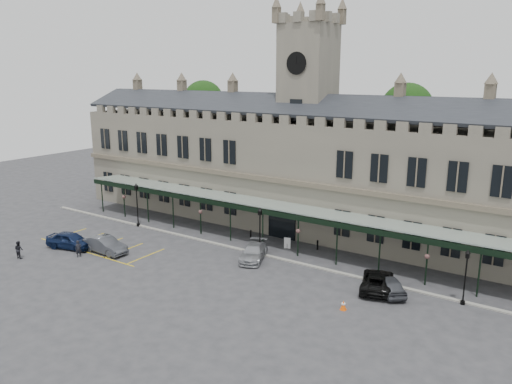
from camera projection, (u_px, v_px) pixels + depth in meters
The scene contains 22 objects.
ground at pixel (218, 271), 44.03m from camera, with size 140.00×140.00×0.00m, color #303033.
station_building at pixel (306, 171), 55.37m from camera, with size 60.00×10.36×17.30m.
clock_tower at pixel (307, 110), 53.89m from camera, with size 5.60×5.60×24.80m.
canopy at pixel (264, 224), 49.50m from camera, with size 50.00×4.10×4.30m.
kerb at pixel (253, 252), 48.46m from camera, with size 60.00×0.40×0.12m, color gray.
parking_markings at pixel (100, 246), 50.39m from camera, with size 16.00×6.00×0.01m, color gold, non-canonical shape.
tree_behind_left at pixel (204, 102), 73.14m from camera, with size 6.00×6.00×16.00m.
tree_behind_mid at pixel (407, 111), 56.91m from camera, with size 6.00×6.00×16.00m.
lamp_post_left at pixel (137, 201), 56.20m from camera, with size 0.48×0.48×5.03m.
lamp_post_mid at pixel (260, 228), 46.98m from camera, with size 0.46×0.46×4.81m.
lamp_post_right at pixel (466, 272), 37.13m from camera, with size 0.41×0.41×4.38m.
traffic_cone at pixel (343, 305), 36.78m from camera, with size 0.47×0.47×0.74m.
sign_board at pixel (287, 243), 49.60m from camera, with size 0.64×0.24×1.12m.
bollard_left at pixel (251, 234), 52.54m from camera, with size 0.17×0.17×0.94m, color black.
bollard_right at pixel (317, 245), 49.28m from camera, with size 0.17×0.17×0.96m, color black.
car_left_a at pixel (70, 240), 49.58m from camera, with size 1.97×4.90×1.67m, color #0C1838.
car_left_b at pixel (105, 245), 48.35m from camera, with size 1.69×4.84×1.60m, color #3E4046.
car_taxi at pixel (254, 252), 46.64m from camera, with size 1.99×4.89×1.42m, color #95979C.
car_van at pixel (377, 281), 40.19m from camera, with size 2.41×5.23×1.45m, color black.
car_right_a at pixel (389, 285), 39.47m from camera, with size 1.70×4.23×1.44m, color #3E4046.
person_a at pixel (78, 249), 47.27m from camera, with size 0.59×0.39×1.61m, color black.
person_b at pixel (19, 250), 46.93m from camera, with size 0.82×0.64×1.69m, color black.
Camera 1 is at (25.68, -32.36, 17.09)m, focal length 35.00 mm.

